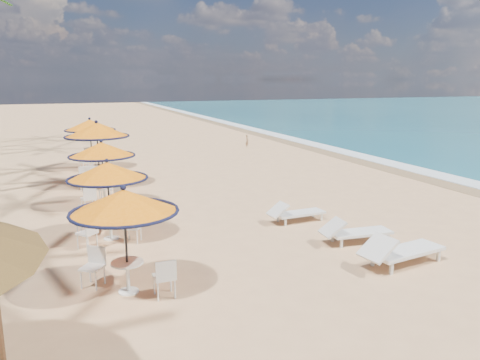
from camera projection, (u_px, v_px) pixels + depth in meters
The scene contains 12 objects.
ground at pixel (356, 262), 10.86m from camera, with size 160.00×160.00×0.00m, color tan.
foam_strip at pixel (394, 165), 23.28m from camera, with size 1.20×140.00×0.04m, color white.
wetsand_band at pixel (379, 166), 22.96m from camera, with size 1.40×140.00×0.02m, color olive.
station_0 at pixel (124, 211), 8.99m from camera, with size 2.11×2.11×2.20m.
station_1 at pixel (106, 181), 12.09m from camera, with size 2.08×2.08×2.17m.
station_2 at pixel (102, 158), 15.31m from camera, with size 2.16×2.16×2.25m.
station_3 at pixel (96, 136), 18.21m from camera, with size 2.50×2.50×2.61m.
station_4 at pixel (91, 131), 21.91m from camera, with size 2.33×2.33×2.43m.
lounger_near at pixel (400, 250), 10.59m from camera, with size 2.26×0.98×0.78m.
lounger_mid at pixel (354, 231), 12.07m from camera, with size 1.94×0.77×0.68m.
lounger_far at pixel (295, 212), 13.86m from camera, with size 1.79×0.65×0.63m.
person at pixel (247, 140), 29.25m from camera, with size 0.30×0.20×0.83m, color #966E4C.
Camera 1 is at (-6.26, -8.51, 4.16)m, focal length 35.00 mm.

